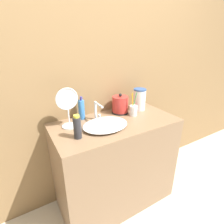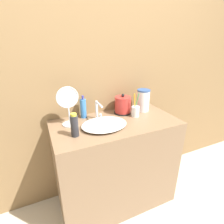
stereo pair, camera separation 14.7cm
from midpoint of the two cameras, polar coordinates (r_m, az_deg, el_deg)
The scene contains 11 objects.
ground_plane at distance 1.94m, azimuth 3.47°, elevation -31.36°, with size 12.00×12.00×0.00m, color #BCB29E.
wall_back at distance 1.67m, azimuth -6.76°, elevation 13.29°, with size 6.00×0.04×2.60m.
vanity_counter at distance 1.77m, azimuth -1.36°, elevation -16.43°, with size 1.11×0.55×0.90m.
sink_basin at distance 1.43m, azimuth -5.15°, elevation -4.20°, with size 0.38×0.30×0.05m.
faucet at distance 1.54m, azimuth -7.62°, elevation 0.64°, with size 0.06×0.15×0.17m.
electric_kettle at distance 1.69m, azimuth 0.20°, elevation 2.19°, with size 0.17×0.17×0.20m.
toothbrush_cup at distance 1.65m, azimuth 4.45°, elevation 0.56°, with size 0.07×0.07×0.23m.
lotion_bottle at distance 1.59m, azimuth -12.54°, elevation 0.73°, with size 0.05×0.05×0.21m.
shampoo_bottle at distance 1.29m, azimuth -14.53°, elevation -4.90°, with size 0.06×0.06×0.18m.
vanity_mirror at distance 1.44m, azimuth -17.14°, elevation 1.73°, with size 0.18×0.13×0.33m.
water_pitcher at distance 1.78m, azimuth 6.60°, elevation 4.13°, with size 0.13×0.13×0.22m.
Camera 1 is at (-0.73, -0.90, 1.56)m, focal length 28.00 mm.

